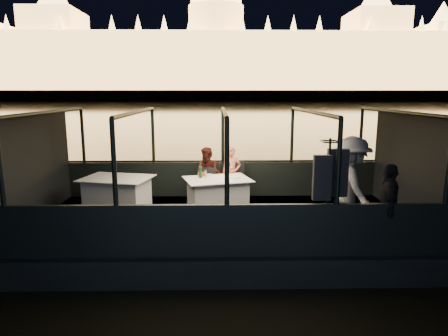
{
  "coord_description": "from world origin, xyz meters",
  "views": [
    {
      "loc": [
        -0.17,
        -8.27,
        3.2
      ],
      "look_at": [
        0.0,
        0.4,
        1.55
      ],
      "focal_mm": 32.0,
      "sensor_mm": 36.0,
      "label": 1
    }
  ],
  "objects_px": {
    "chair_port_left": "(208,186)",
    "person_woman_coral": "(231,171)",
    "wine_bottle": "(200,172)",
    "passenger_stripe": "(351,191)",
    "passenger_dark": "(388,202)",
    "chair_port_right": "(236,184)",
    "person_man_maroon": "(208,172)",
    "dining_table_central": "(218,195)",
    "dining_table_aft": "(118,195)",
    "coat_stand": "(327,200)"
  },
  "relations": [
    {
      "from": "person_man_maroon",
      "to": "person_woman_coral",
      "type": "bearing_deg",
      "value": 26.27
    },
    {
      "from": "chair_port_right",
      "to": "wine_bottle",
      "type": "height_order",
      "value": "wine_bottle"
    },
    {
      "from": "dining_table_central",
      "to": "person_woman_coral",
      "type": "distance_m",
      "value": 1.09
    },
    {
      "from": "person_woman_coral",
      "to": "wine_bottle",
      "type": "height_order",
      "value": "person_woman_coral"
    },
    {
      "from": "passenger_dark",
      "to": "person_woman_coral",
      "type": "bearing_deg",
      "value": -123.98
    },
    {
      "from": "passenger_stripe",
      "to": "person_man_maroon",
      "type": "bearing_deg",
      "value": 41.44
    },
    {
      "from": "person_woman_coral",
      "to": "chair_port_left",
      "type": "bearing_deg",
      "value": -159.54
    },
    {
      "from": "chair_port_left",
      "to": "coat_stand",
      "type": "xyz_separation_m",
      "value": [
        2.1,
        -2.95,
        0.45
      ]
    },
    {
      "from": "dining_table_aft",
      "to": "chair_port_left",
      "type": "distance_m",
      "value": 2.13
    },
    {
      "from": "chair_port_right",
      "to": "person_woman_coral",
      "type": "distance_m",
      "value": 0.37
    },
    {
      "from": "person_man_maroon",
      "to": "wine_bottle",
      "type": "xyz_separation_m",
      "value": [
        -0.16,
        -0.82,
        0.17
      ]
    },
    {
      "from": "dining_table_central",
      "to": "chair_port_left",
      "type": "xyz_separation_m",
      "value": [
        -0.24,
        0.61,
        0.06
      ]
    },
    {
      "from": "person_woman_coral",
      "to": "wine_bottle",
      "type": "bearing_deg",
      "value": -141.02
    },
    {
      "from": "chair_port_left",
      "to": "person_man_maroon",
      "type": "relative_size",
      "value": 0.63
    },
    {
      "from": "chair_port_left",
      "to": "person_woman_coral",
      "type": "distance_m",
      "value": 0.76
    },
    {
      "from": "passenger_stripe",
      "to": "passenger_dark",
      "type": "relative_size",
      "value": 1.25
    },
    {
      "from": "chair_port_left",
      "to": "chair_port_right",
      "type": "height_order",
      "value": "chair_port_right"
    },
    {
      "from": "person_man_maroon",
      "to": "passenger_dark",
      "type": "relative_size",
      "value": 0.89
    },
    {
      "from": "chair_port_left",
      "to": "coat_stand",
      "type": "height_order",
      "value": "coat_stand"
    },
    {
      "from": "chair_port_right",
      "to": "passenger_stripe",
      "type": "relative_size",
      "value": 0.51
    },
    {
      "from": "coat_stand",
      "to": "person_man_maroon",
      "type": "relative_size",
      "value": 1.44
    },
    {
      "from": "passenger_stripe",
      "to": "wine_bottle",
      "type": "relative_size",
      "value": 5.86
    },
    {
      "from": "chair_port_right",
      "to": "passenger_dark",
      "type": "bearing_deg",
      "value": -76.03
    },
    {
      "from": "person_man_maroon",
      "to": "passenger_stripe",
      "type": "bearing_deg",
      "value": -20.5
    },
    {
      "from": "dining_table_aft",
      "to": "person_woman_coral",
      "type": "relative_size",
      "value": 1.1
    },
    {
      "from": "dining_table_aft",
      "to": "coat_stand",
      "type": "distance_m",
      "value": 4.8
    },
    {
      "from": "dining_table_central",
      "to": "wine_bottle",
      "type": "bearing_deg",
      "value": 166.71
    },
    {
      "from": "passenger_stripe",
      "to": "coat_stand",
      "type": "bearing_deg",
      "value": 132.47
    },
    {
      "from": "coat_stand",
      "to": "wine_bottle",
      "type": "relative_size",
      "value": 6.03
    },
    {
      "from": "chair_port_right",
      "to": "passenger_dark",
      "type": "height_order",
      "value": "passenger_dark"
    },
    {
      "from": "chair_port_left",
      "to": "person_woman_coral",
      "type": "xyz_separation_m",
      "value": [
        0.59,
        0.36,
        0.3
      ]
    },
    {
      "from": "dining_table_central",
      "to": "person_woman_coral",
      "type": "relative_size",
      "value": 1.06
    },
    {
      "from": "chair_port_right",
      "to": "person_man_maroon",
      "type": "relative_size",
      "value": 0.72
    },
    {
      "from": "coat_stand",
      "to": "passenger_stripe",
      "type": "distance_m",
      "value": 1.04
    },
    {
      "from": "passenger_dark",
      "to": "wine_bottle",
      "type": "relative_size",
      "value": 4.69
    },
    {
      "from": "chair_port_left",
      "to": "wine_bottle",
      "type": "height_order",
      "value": "wine_bottle"
    },
    {
      "from": "chair_port_left",
      "to": "person_man_maroon",
      "type": "distance_m",
      "value": 0.43
    },
    {
      "from": "wine_bottle",
      "to": "person_woman_coral",
      "type": "bearing_deg",
      "value": 49.62
    },
    {
      "from": "coat_stand",
      "to": "chair_port_right",
      "type": "bearing_deg",
      "value": 113.97
    },
    {
      "from": "person_woman_coral",
      "to": "wine_bottle",
      "type": "distance_m",
      "value": 1.16
    },
    {
      "from": "dining_table_central",
      "to": "passenger_dark",
      "type": "distance_m",
      "value": 3.75
    },
    {
      "from": "passenger_stripe",
      "to": "passenger_dark",
      "type": "xyz_separation_m",
      "value": [
        0.39,
        -0.75,
        0.0
      ]
    },
    {
      "from": "person_man_maroon",
      "to": "passenger_dark",
      "type": "distance_m",
      "value": 4.51
    },
    {
      "from": "coat_stand",
      "to": "passenger_dark",
      "type": "bearing_deg",
      "value": 2.03
    },
    {
      "from": "dining_table_central",
      "to": "chair_port_left",
      "type": "height_order",
      "value": "chair_port_left"
    },
    {
      "from": "person_man_maroon",
      "to": "dining_table_central",
      "type": "bearing_deg",
      "value": -54.34
    },
    {
      "from": "passenger_stripe",
      "to": "passenger_dark",
      "type": "distance_m",
      "value": 0.84
    },
    {
      "from": "passenger_stripe",
      "to": "dining_table_central",
      "type": "bearing_deg",
      "value": 51.63
    },
    {
      "from": "chair_port_right",
      "to": "person_woman_coral",
      "type": "height_order",
      "value": "person_woman_coral"
    },
    {
      "from": "person_woman_coral",
      "to": "passenger_stripe",
      "type": "distance_m",
      "value": 3.34
    }
  ]
}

